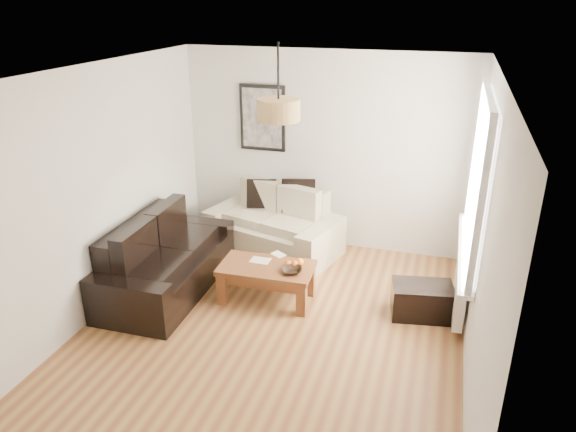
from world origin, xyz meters
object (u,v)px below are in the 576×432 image
(loveseat_cream, at_px, (273,222))
(ottoman, at_px, (422,300))
(sofa_leather, at_px, (166,257))
(coffee_table, at_px, (267,282))

(loveseat_cream, distance_m, ottoman, 2.27)
(loveseat_cream, relative_size, sofa_leather, 0.89)
(sofa_leather, bearing_deg, coffee_table, -85.70)
(sofa_leather, bearing_deg, ottoman, -85.36)
(ottoman, bearing_deg, loveseat_cream, 153.31)
(loveseat_cream, height_order, coffee_table, loveseat_cream)
(ottoman, bearing_deg, sofa_leather, -174.25)
(sofa_leather, distance_m, ottoman, 2.90)
(loveseat_cream, height_order, ottoman, loveseat_cream)
(coffee_table, xyz_separation_m, ottoman, (1.70, 0.18, -0.03))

